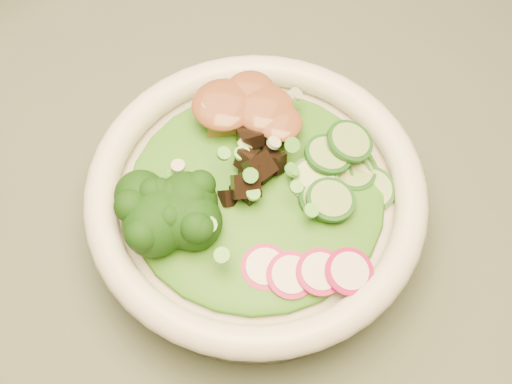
# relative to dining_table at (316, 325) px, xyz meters

# --- Properties ---
(dining_table) EXTENTS (1.20, 0.80, 0.75)m
(dining_table) POSITION_rel_dining_table_xyz_m (0.00, 0.00, 0.00)
(dining_table) COLOR black
(dining_table) RESTS_ON ground
(salad_bowl) EXTENTS (0.24, 0.24, 0.06)m
(salad_bowl) POSITION_rel_dining_table_xyz_m (-0.06, 0.02, 0.15)
(salad_bowl) COLOR white
(salad_bowl) RESTS_ON dining_table
(lettuce_bed) EXTENTS (0.18, 0.18, 0.02)m
(lettuce_bed) POSITION_rel_dining_table_xyz_m (-0.06, 0.02, 0.17)
(lettuce_bed) COLOR #2B6B16
(lettuce_bed) RESTS_ON salad_bowl
(broccoli_florets) EXTENTS (0.09, 0.08, 0.04)m
(broccoli_florets) POSITION_rel_dining_table_xyz_m (-0.11, -0.01, 0.18)
(broccoli_florets) COLOR black
(broccoli_florets) RESTS_ON salad_bowl
(radish_slices) EXTENTS (0.10, 0.06, 0.02)m
(radish_slices) POSITION_rel_dining_table_xyz_m (-0.03, -0.03, 0.17)
(radish_slices) COLOR #9A0B43
(radish_slices) RESTS_ON salad_bowl
(cucumber_slices) EXTENTS (0.08, 0.08, 0.03)m
(cucumber_slices) POSITION_rel_dining_table_xyz_m (-0.01, 0.05, 0.18)
(cucumber_slices) COLOR #85B363
(cucumber_slices) RESTS_ON salad_bowl
(mushroom_heap) EXTENTS (0.08, 0.08, 0.03)m
(mushroom_heap) POSITION_rel_dining_table_xyz_m (-0.07, 0.03, 0.18)
(mushroom_heap) COLOR black
(mushroom_heap) RESTS_ON salad_bowl
(tofu_cubes) EXTENTS (0.09, 0.08, 0.03)m
(tofu_cubes) POSITION_rel_dining_table_xyz_m (-0.09, 0.07, 0.18)
(tofu_cubes) COLOR #A96F38
(tofu_cubes) RESTS_ON salad_bowl
(peanut_sauce) EXTENTS (0.06, 0.05, 0.01)m
(peanut_sauce) POSITION_rel_dining_table_xyz_m (-0.09, 0.07, 0.19)
(peanut_sauce) COLOR brown
(peanut_sauce) RESTS_ON tofu_cubes
(scallion_garnish) EXTENTS (0.17, 0.17, 0.02)m
(scallion_garnish) POSITION_rel_dining_table_xyz_m (-0.06, 0.02, 0.19)
(scallion_garnish) COLOR #58B43F
(scallion_garnish) RESTS_ON salad_bowl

